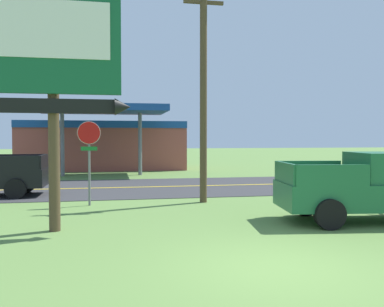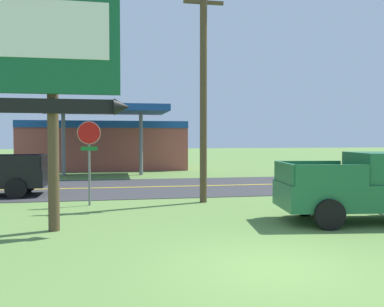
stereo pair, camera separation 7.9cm
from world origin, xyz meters
name	(u,v)px [view 1 (the left image)]	position (x,y,z in m)	size (l,w,h in m)	color
ground_plane	(275,268)	(0.00, 0.00, 0.00)	(180.00, 180.00, 0.00)	#5B7F3D
road_asphalt	(173,187)	(0.00, 13.00, 0.01)	(140.00, 8.00, 0.02)	#333335
road_centre_line	(173,186)	(0.00, 13.00, 0.02)	(126.00, 0.20, 0.01)	gold
motel_sign	(55,62)	(-4.27, 3.81, 4.24)	(3.60, 0.54, 6.30)	brown
stop_sign	(89,148)	(-3.68, 7.92, 2.03)	(0.80, 0.08, 2.95)	slate
utility_pole	(203,78)	(0.41, 7.92, 4.56)	(1.63, 0.26, 8.59)	brown
gas_station	(104,144)	(-3.51, 25.58, 1.94)	(12.00, 11.50, 4.40)	#A84C42
pickup_green_parked_on_lawn	(374,188)	(4.41, 3.52, 0.96)	(5.41, 2.74, 1.96)	#1E6038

